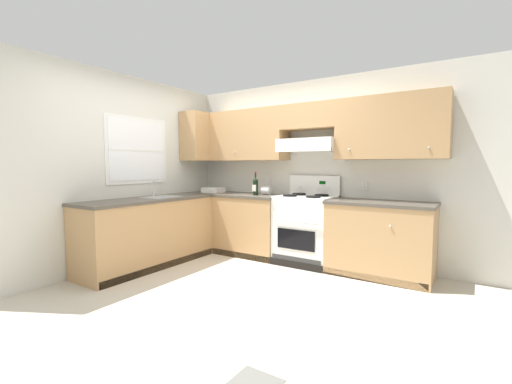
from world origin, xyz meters
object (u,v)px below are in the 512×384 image
object	(u,v)px
stove	(306,229)
bowl	(213,191)
wine_bottle	(255,186)
paper_towel_roll	(266,190)

from	to	relation	value
stove	bowl	distance (m)	1.68
stove	bowl	size ratio (longest dim) A/B	3.69
stove	wine_bottle	world-z (taller)	wine_bottle
wine_bottle	paper_towel_roll	world-z (taller)	wine_bottle
wine_bottle	bowl	world-z (taller)	wine_bottle
wine_bottle	bowl	distance (m)	0.85
bowl	stove	bearing A→B (deg)	1.11
bowl	paper_towel_roll	bearing A→B (deg)	7.77
stove	wine_bottle	distance (m)	0.96
stove	paper_towel_roll	world-z (taller)	stove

